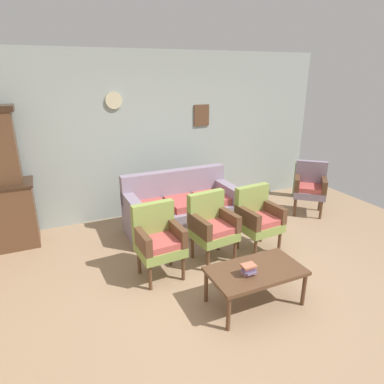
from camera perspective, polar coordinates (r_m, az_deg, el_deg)
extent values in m
plane|color=#997A5B|center=(4.02, 6.04, -16.55)|extent=(7.68, 7.68, 0.00)
cube|color=#939E99|center=(5.74, -6.82, 9.42)|extent=(6.40, 0.06, 2.70)
cube|color=brown|center=(5.99, 1.64, 12.88)|extent=(0.28, 0.02, 0.36)
cylinder|color=beige|center=(5.47, -13.11, 14.89)|extent=(0.26, 0.03, 0.26)
cube|color=gray|center=(5.29, -1.60, -4.35)|extent=(1.73, 0.82, 0.42)
cube|color=gray|center=(5.40, -2.99, 1.28)|extent=(1.73, 0.18, 0.48)
cube|color=gray|center=(5.49, 5.88, 0.22)|extent=(0.17, 0.80, 0.24)
cube|color=gray|center=(4.93, -10.04, -2.35)|extent=(0.17, 0.80, 0.24)
cube|color=#B74C47|center=(5.35, 3.42, -1.05)|extent=(0.45, 0.56, 0.10)
cube|color=#B74C47|center=(5.15, -1.46, -1.88)|extent=(0.45, 0.56, 0.10)
cube|color=#B74C47|center=(4.99, -6.69, -2.75)|extent=(0.45, 0.56, 0.10)
cube|color=#849947|center=(4.07, -5.41, -9.58)|extent=(0.55, 0.51, 0.12)
cube|color=#B74C47|center=(4.02, -5.34, -8.58)|extent=(0.47, 0.43, 0.10)
cube|color=#849947|center=(4.11, -6.61, -4.81)|extent=(0.52, 0.13, 0.46)
cube|color=brown|center=(4.07, -2.60, -6.82)|extent=(0.11, 0.48, 0.22)
cube|color=brown|center=(3.93, -8.48, -8.09)|extent=(0.11, 0.48, 0.22)
cylinder|color=brown|center=(4.11, -1.49, -12.78)|extent=(0.04, 0.04, 0.32)
cylinder|color=brown|center=(3.98, -7.11, -14.20)|extent=(0.04, 0.04, 0.32)
cylinder|color=brown|center=(4.41, -3.71, -10.39)|extent=(0.04, 0.04, 0.32)
cylinder|color=brown|center=(4.28, -8.95, -11.60)|extent=(0.04, 0.04, 0.32)
cube|color=#849947|center=(4.40, 3.71, -7.17)|extent=(0.57, 0.53, 0.12)
cube|color=#B74C47|center=(4.35, 3.88, -6.21)|extent=(0.48, 0.45, 0.10)
cube|color=#849947|center=(4.43, 2.35, -2.82)|extent=(0.53, 0.15, 0.46)
cube|color=brown|center=(4.44, 6.12, -4.54)|extent=(0.13, 0.49, 0.22)
cube|color=brown|center=(4.22, 1.27, -5.81)|extent=(0.13, 0.49, 0.22)
cylinder|color=brown|center=(4.48, 7.29, -9.97)|extent=(0.04, 0.04, 0.32)
cylinder|color=brown|center=(4.27, 2.70, -11.46)|extent=(0.04, 0.04, 0.32)
cylinder|color=brown|center=(4.75, 4.49, -8.04)|extent=(0.04, 0.04, 0.32)
cylinder|color=brown|center=(4.55, 0.07, -9.32)|extent=(0.04, 0.04, 0.32)
cube|color=#849947|center=(4.71, 11.37, -5.64)|extent=(0.56, 0.52, 0.12)
cube|color=#B74C47|center=(4.66, 11.60, -4.73)|extent=(0.48, 0.45, 0.10)
cube|color=#849947|center=(4.74, 10.05, -1.58)|extent=(0.53, 0.15, 0.46)
cube|color=brown|center=(4.78, 13.52, -3.20)|extent=(0.12, 0.49, 0.22)
cube|color=brown|center=(4.51, 9.37, -4.32)|extent=(0.12, 0.49, 0.22)
cylinder|color=brown|center=(4.81, 14.59, -8.25)|extent=(0.04, 0.04, 0.32)
cylinder|color=brown|center=(4.56, 10.68, -9.61)|extent=(0.04, 0.04, 0.32)
cylinder|color=brown|center=(5.06, 11.64, -6.57)|extent=(0.04, 0.04, 0.32)
cylinder|color=brown|center=(4.82, 7.80, -7.73)|extent=(0.04, 0.04, 0.32)
cube|color=gray|center=(6.18, 19.24, -0.14)|extent=(0.71, 0.70, 0.12)
cube|color=#B74C47|center=(6.13, 19.33, 0.59)|extent=(0.60, 0.60, 0.10)
cube|color=gray|center=(6.29, 19.49, 2.94)|extent=(0.46, 0.42, 0.46)
cube|color=brown|center=(6.14, 21.45, 1.14)|extent=(0.38, 0.41, 0.22)
cube|color=brown|center=(6.12, 17.37, 1.56)|extent=(0.38, 0.41, 0.22)
cylinder|color=brown|center=(6.09, 21.01, -2.87)|extent=(0.04, 0.04, 0.32)
cylinder|color=brown|center=(6.07, 17.07, -2.49)|extent=(0.04, 0.04, 0.32)
cylinder|color=brown|center=(6.45, 20.84, -1.61)|extent=(0.04, 0.04, 0.32)
cylinder|color=brown|center=(6.43, 17.12, -1.25)|extent=(0.04, 0.04, 0.32)
cube|color=brown|center=(3.68, 10.77, -13.02)|extent=(1.00, 0.56, 0.04)
cylinder|color=brown|center=(3.77, 2.40, -15.66)|extent=(0.04, 0.04, 0.38)
cylinder|color=brown|center=(4.19, 13.99, -12.23)|extent=(0.04, 0.04, 0.38)
cylinder|color=brown|center=(3.43, 6.20, -19.84)|extent=(0.04, 0.04, 0.38)
cylinder|color=brown|center=(3.90, 18.42, -15.43)|extent=(0.04, 0.04, 0.38)
cube|color=#BC7D92|center=(3.58, 9.51, -13.36)|extent=(0.13, 0.08, 0.03)
cube|color=slate|center=(3.55, 9.79, -13.17)|extent=(0.11, 0.10, 0.02)
cube|color=slate|center=(3.53, 9.61, -12.93)|extent=(0.14, 0.07, 0.03)
cube|color=#904F8D|center=(3.51, 9.53, -12.60)|extent=(0.11, 0.08, 0.02)
cube|color=#B0694C|center=(3.50, 9.58, -12.22)|extent=(0.14, 0.11, 0.02)
cylinder|color=#5B7245|center=(6.99, 17.70, 2.00)|extent=(0.20, 0.20, 0.69)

